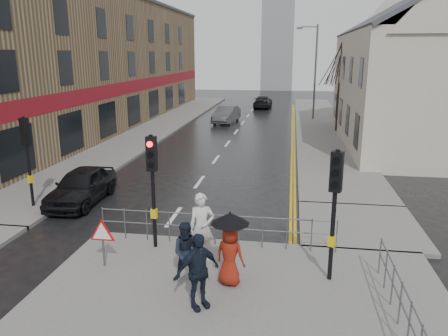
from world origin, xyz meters
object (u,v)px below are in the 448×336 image
(pedestrian_with_umbrella, at_px, (230,244))
(car_parked, at_px, (81,186))
(pedestrian_a, at_px, (202,227))
(pedestrian_d, at_px, (198,271))
(car_mid, at_px, (226,114))
(pedestrian_b, at_px, (187,252))

(pedestrian_with_umbrella, relative_size, car_parked, 0.47)
(pedestrian_a, distance_m, pedestrian_with_umbrella, 1.55)
(pedestrian_with_umbrella, distance_m, pedestrian_d, 1.28)
(pedestrian_a, distance_m, car_mid, 26.02)
(pedestrian_with_umbrella, xyz_separation_m, pedestrian_d, (-0.56, -1.14, -0.18))
(car_parked, height_order, car_mid, car_mid)
(pedestrian_b, relative_size, car_parked, 0.38)
(pedestrian_with_umbrella, height_order, pedestrian_d, pedestrian_with_umbrella)
(pedestrian_a, relative_size, pedestrian_d, 1.07)
(pedestrian_a, xyz_separation_m, pedestrian_with_umbrella, (0.96, -1.22, 0.11))
(pedestrian_with_umbrella, bearing_deg, pedestrian_a, 128.05)
(pedestrian_b, relative_size, pedestrian_d, 0.87)
(pedestrian_a, relative_size, car_parked, 0.48)
(pedestrian_b, xyz_separation_m, pedestrian_with_umbrella, (1.08, -0.01, 0.30))
(car_parked, bearing_deg, car_mid, 82.18)
(pedestrian_with_umbrella, height_order, car_parked, pedestrian_with_umbrella)
(pedestrian_b, distance_m, car_parked, 7.95)
(pedestrian_with_umbrella, relative_size, car_mid, 0.44)
(pedestrian_a, distance_m, car_parked, 7.26)
(pedestrian_d, relative_size, car_parked, 0.44)
(pedestrian_a, relative_size, pedestrian_b, 1.24)
(pedestrian_d, bearing_deg, car_mid, 55.16)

